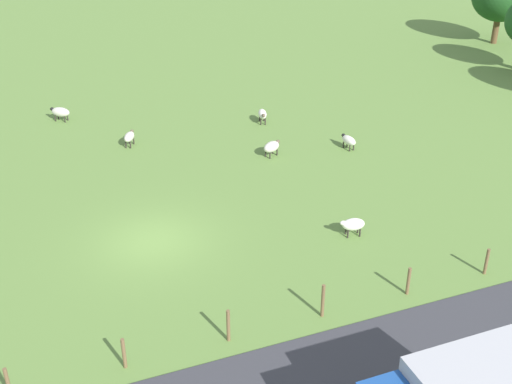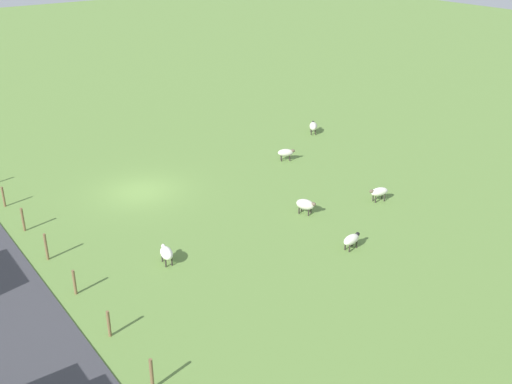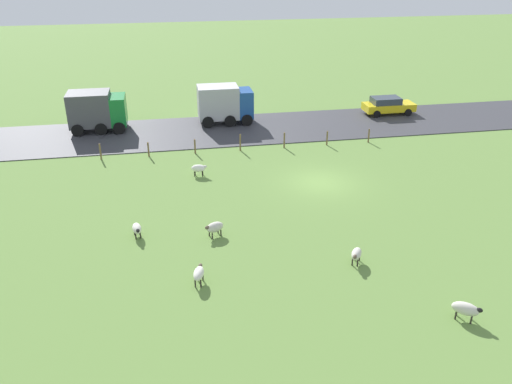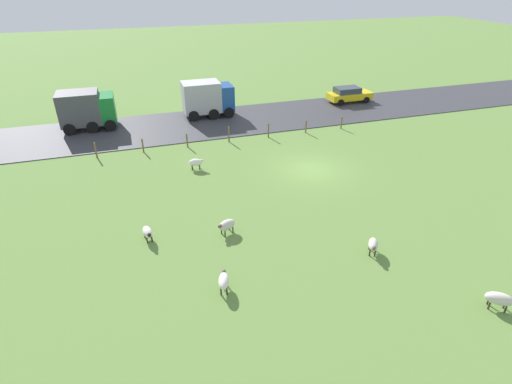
# 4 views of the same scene
# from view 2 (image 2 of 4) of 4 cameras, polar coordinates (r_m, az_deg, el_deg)

# --- Properties ---
(ground_plane) EXTENTS (160.00, 160.00, 0.00)m
(ground_plane) POSITION_cam_2_polar(r_m,az_deg,el_deg) (34.44, -10.63, 0.05)
(ground_plane) COLOR olive
(sheep_0) EXTENTS (0.90, 1.12, 0.78)m
(sheep_0) POSITION_cam_2_polar(r_m,az_deg,el_deg) (31.26, 4.63, -1.17)
(sheep_0) COLOR beige
(sheep_0) RESTS_ON ground_plane
(sheep_1) EXTENTS (1.07, 0.88, 0.75)m
(sheep_1) POSITION_cam_2_polar(r_m,az_deg,el_deg) (38.02, 2.80, 3.68)
(sheep_1) COLOR beige
(sheep_1) RESTS_ON ground_plane
(sheep_2) EXTENTS (1.15, 0.69, 0.77)m
(sheep_2) POSITION_cam_2_polar(r_m,az_deg,el_deg) (33.15, 11.39, 0.01)
(sheep_2) COLOR silver
(sheep_2) RESTS_ON ground_plane
(sheep_3) EXTENTS (1.09, 1.18, 0.80)m
(sheep_3) POSITION_cam_2_polar(r_m,az_deg,el_deg) (43.01, 5.37, 6.12)
(sheep_3) COLOR beige
(sheep_3) RESTS_ON ground_plane
(sheep_4) EXTENTS (0.67, 1.08, 0.78)m
(sheep_4) POSITION_cam_2_polar(r_m,az_deg,el_deg) (27.10, -8.35, -5.64)
(sheep_4) COLOR white
(sheep_4) RESTS_ON ground_plane
(sheep_5) EXTENTS (1.10, 0.59, 0.71)m
(sheep_5) POSITION_cam_2_polar(r_m,az_deg,el_deg) (28.29, 8.89, -4.40)
(sheep_5) COLOR silver
(sheep_5) RESTS_ON ground_plane
(fence_post_1) EXTENTS (0.12, 0.12, 1.11)m
(fence_post_1) POSITION_cam_2_polar(r_m,az_deg,el_deg) (34.52, -22.47, -0.41)
(fence_post_1) COLOR brown
(fence_post_1) RESTS_ON ground_plane
(fence_post_2) EXTENTS (0.12, 0.12, 1.21)m
(fence_post_2) POSITION_cam_2_polar(r_m,az_deg,el_deg) (31.51, -20.89, -2.41)
(fence_post_2) COLOR brown
(fence_post_2) RESTS_ON ground_plane
(fence_post_3) EXTENTS (0.12, 0.12, 1.28)m
(fence_post_3) POSITION_cam_2_polar(r_m,az_deg,el_deg) (28.58, -18.97, -4.85)
(fence_post_3) COLOR brown
(fence_post_3) RESTS_ON ground_plane
(fence_post_4) EXTENTS (0.12, 0.12, 1.10)m
(fence_post_4) POSITION_cam_2_polar(r_m,az_deg,el_deg) (25.82, -16.56, -8.07)
(fence_post_4) COLOR brown
(fence_post_4) RESTS_ON ground_plane
(fence_post_5) EXTENTS (0.12, 0.12, 1.08)m
(fence_post_5) POSITION_cam_2_polar(r_m,az_deg,el_deg) (23.16, -13.55, -11.85)
(fence_post_5) COLOR brown
(fence_post_5) RESTS_ON ground_plane
(fence_post_6) EXTENTS (0.12, 0.12, 1.19)m
(fence_post_6) POSITION_cam_2_polar(r_m,az_deg,el_deg) (20.67, -9.70, -16.38)
(fence_post_6) COLOR brown
(fence_post_6) RESTS_ON ground_plane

